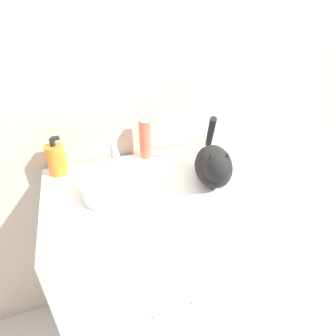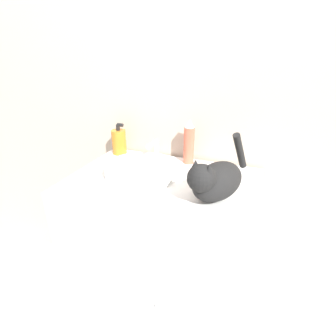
# 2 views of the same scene
# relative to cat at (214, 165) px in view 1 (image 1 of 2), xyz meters

# --- Properties ---
(wall_back) EXTENTS (6.00, 0.05, 2.50)m
(wall_back) POSITION_rel_cat_xyz_m (-0.23, 0.39, 0.26)
(wall_back) COLOR #C6B29E
(wall_back) RESTS_ON ground_plane
(vanity_cabinet) EXTENTS (0.80, 0.55, 0.91)m
(vanity_cabinet) POSITION_rel_cat_xyz_m (-0.23, 0.07, -0.53)
(vanity_cabinet) COLOR white
(vanity_cabinet) RESTS_ON ground_plane
(sink_basin) EXTENTS (0.31, 0.31, 0.05)m
(sink_basin) POSITION_rel_cat_xyz_m (-0.34, 0.08, -0.05)
(sink_basin) COLOR white
(sink_basin) RESTS_ON vanity_cabinet
(faucet) EXTENTS (0.15, 0.11, 0.12)m
(faucet) POSITION_rel_cat_xyz_m (-0.34, 0.24, -0.03)
(faucet) COLOR silver
(faucet) RESTS_ON vanity_cabinet
(cat) EXTENTS (0.23, 0.35, 0.23)m
(cat) POSITION_rel_cat_xyz_m (0.00, 0.00, 0.00)
(cat) COLOR black
(cat) RESTS_ON vanity_cabinet
(soap_bottle) EXTENTS (0.07, 0.07, 0.17)m
(soap_bottle) POSITION_rel_cat_xyz_m (-0.56, 0.28, -0.01)
(soap_bottle) COLOR orange
(soap_bottle) RESTS_ON vanity_cabinet
(spray_bottle) EXTENTS (0.05, 0.05, 0.21)m
(spray_bottle) POSITION_rel_cat_xyz_m (-0.19, 0.29, 0.03)
(spray_bottle) COLOR #EF6047
(spray_bottle) RESTS_ON vanity_cabinet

